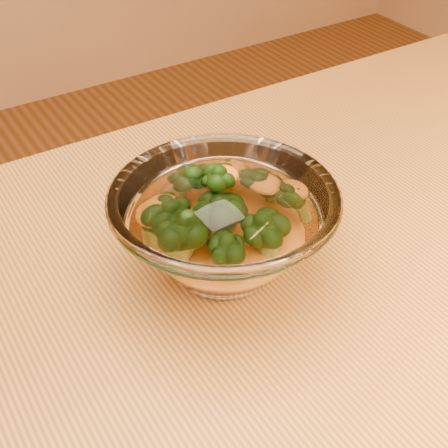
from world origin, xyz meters
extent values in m
cube|color=#CC8A3D|center=(0.00, 0.00, 0.73)|extent=(1.20, 0.80, 0.04)
cylinder|color=brown|center=(0.54, 0.34, 0.35)|extent=(0.06, 0.06, 0.71)
ellipsoid|color=white|center=(-0.09, 0.12, 0.76)|extent=(0.09, 0.09, 0.02)
torus|color=white|center=(-0.09, 0.12, 0.83)|extent=(0.20, 0.20, 0.01)
ellipsoid|color=orange|center=(-0.09, 0.12, 0.78)|extent=(0.10, 0.10, 0.03)
camera|label=1|loc=(-0.31, -0.23, 1.13)|focal=50.00mm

